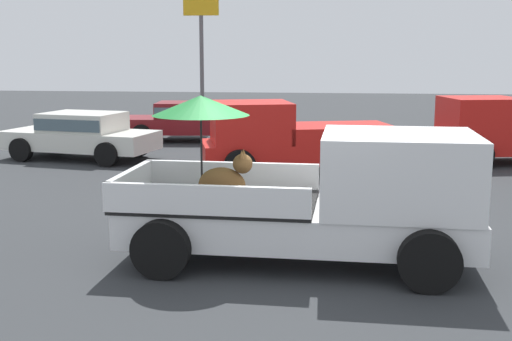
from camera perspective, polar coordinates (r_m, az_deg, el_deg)
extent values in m
plane|color=#2D3033|center=(9.53, 3.66, -7.96)|extent=(80.00, 80.00, 0.00)
cylinder|color=black|center=(10.38, 13.85, -4.41)|extent=(0.81, 0.30, 0.80)
cylinder|color=black|center=(8.51, 15.05, -7.75)|extent=(0.81, 0.30, 0.80)
cylinder|color=black|center=(10.63, -5.32, -3.81)|extent=(0.81, 0.30, 0.80)
cylinder|color=black|center=(8.81, -8.37, -6.88)|extent=(0.81, 0.30, 0.80)
cube|color=white|center=(9.37, 3.70, -4.65)|extent=(5.05, 1.93, 0.50)
cube|color=white|center=(9.19, 12.49, -0.12)|extent=(2.15, 1.92, 1.08)
cube|color=#4C606B|center=(9.29, 18.70, 0.93)|extent=(0.11, 1.72, 0.64)
cube|color=black|center=(9.46, -3.24, -2.75)|extent=(2.85, 1.91, 0.06)
cube|color=white|center=(10.30, -2.22, -0.35)|extent=(2.80, 0.17, 0.40)
cube|color=white|center=(8.53, -4.51, -2.63)|extent=(2.80, 0.17, 0.40)
cube|color=white|center=(9.77, -11.03, -1.12)|extent=(0.15, 1.84, 0.40)
ellipsoid|color=brown|center=(9.16, -3.03, -1.32)|extent=(0.69, 0.34, 0.52)
sphere|color=brown|center=(9.05, -1.19, 0.61)|extent=(0.29, 0.29, 0.28)
cone|color=brown|center=(9.11, -1.11, 1.56)|extent=(0.09, 0.09, 0.12)
cone|color=brown|center=(8.95, -1.28, 1.40)|extent=(0.09, 0.09, 0.12)
cylinder|color=black|center=(9.27, -4.83, 1.19)|extent=(0.03, 0.03, 1.28)
cone|color=#19722D|center=(9.19, -4.90, 5.75)|extent=(1.42, 1.42, 0.28)
cylinder|color=black|center=(17.72, 19.08, 1.32)|extent=(0.80, 0.41, 0.76)
cylinder|color=black|center=(19.46, 16.84, 2.20)|extent=(0.80, 0.41, 0.76)
cube|color=red|center=(18.64, 19.21, 4.58)|extent=(2.23, 2.15, 1.00)
cylinder|color=black|center=(15.15, -1.45, 0.43)|extent=(0.80, 0.45, 0.76)
cylinder|color=black|center=(17.01, -2.22, 1.52)|extent=(0.80, 0.45, 0.76)
cylinder|color=black|center=(15.85, 10.12, 0.71)|extent=(0.80, 0.45, 0.76)
cylinder|color=black|center=(17.63, 8.18, 1.74)|extent=(0.80, 0.45, 0.76)
cube|color=red|center=(16.31, 3.74, 1.73)|extent=(5.10, 3.00, 0.50)
cube|color=red|center=(16.00, -0.45, 4.29)|extent=(2.31, 2.24, 1.00)
cube|color=red|center=(16.48, 7.17, 3.34)|extent=(3.08, 2.45, 0.40)
cylinder|color=black|center=(21.72, -10.07, 3.17)|extent=(0.68, 0.28, 0.66)
cylinder|color=black|center=(23.43, -9.19, 3.71)|extent=(0.68, 0.28, 0.66)
cylinder|color=black|center=(21.32, -2.95, 3.18)|extent=(0.68, 0.28, 0.66)
cylinder|color=black|center=(23.06, -2.58, 3.73)|extent=(0.68, 0.28, 0.66)
cube|color=maroon|center=(22.32, -6.22, 4.03)|extent=(4.44, 2.13, 0.52)
cube|color=maroon|center=(22.26, -5.99, 5.31)|extent=(2.23, 1.78, 0.56)
cube|color=#4C606B|center=(22.26, -5.99, 5.31)|extent=(2.18, 1.85, 0.32)
cylinder|color=black|center=(19.11, -20.03, 1.73)|extent=(0.69, 0.34, 0.66)
cylinder|color=black|center=(20.52, -17.06, 2.45)|extent=(0.69, 0.34, 0.66)
cylinder|color=black|center=(17.60, -13.04, 1.40)|extent=(0.69, 0.34, 0.66)
cylinder|color=black|center=(19.12, -10.37, 2.19)|extent=(0.69, 0.34, 0.66)
cube|color=silver|center=(19.02, -15.23, 2.62)|extent=(4.55, 2.52, 0.52)
cube|color=silver|center=(18.91, -15.05, 4.12)|extent=(2.36, 1.96, 0.56)
cube|color=#4C606B|center=(18.91, -15.05, 4.12)|extent=(2.31, 2.03, 0.32)
cylinder|color=#59595B|center=(26.11, -4.80, 8.63)|extent=(0.16, 0.16, 4.43)
cube|color=gold|center=(26.16, -4.89, 14.47)|extent=(1.40, 0.12, 0.90)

